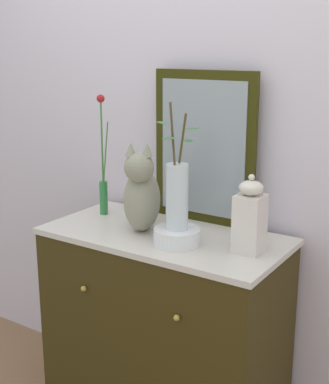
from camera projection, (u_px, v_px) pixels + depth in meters
wall_back at (205, 139)px, 2.46m from camera, size 4.40×0.08×2.60m
sideboard at (164, 334)px, 2.41m from camera, size 1.03×0.53×0.95m
mirror_leaning at (204, 148)px, 2.36m from camera, size 0.49×0.03×0.66m
cat_sitting at (142, 194)px, 2.28m from camera, size 0.24×0.36×0.39m
vase_slim_green at (103, 177)px, 2.51m from camera, size 0.06×0.04×0.55m
bowl_porcelain at (177, 236)px, 2.15m from camera, size 0.18×0.18×0.07m
vase_glass_clear at (177, 194)px, 2.11m from camera, size 0.13×0.20×0.49m
jar_lidded_porcelain at (250, 218)px, 2.05m from camera, size 0.10×0.10×0.30m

